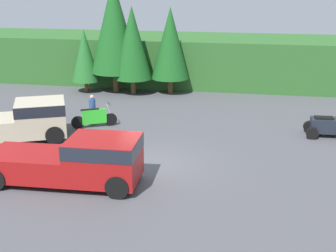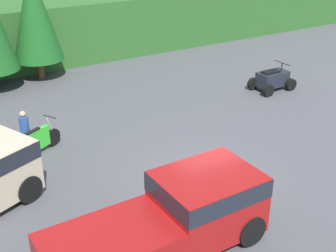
{
  "view_description": "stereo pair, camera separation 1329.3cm",
  "coord_description": "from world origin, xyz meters",
  "px_view_note": "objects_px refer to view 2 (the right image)",
  "views": [
    {
      "loc": [
        3.75,
        -17.59,
        7.54
      ],
      "look_at": [
        0.18,
        2.38,
        0.95
      ],
      "focal_mm": 50.0,
      "sensor_mm": 36.0,
      "label": 1
    },
    {
      "loc": [
        -7.49,
        -10.52,
        8.12
      ],
      "look_at": [
        0.18,
        2.38,
        0.95
      ],
      "focal_mm": 50.0,
      "sensor_mm": 36.0,
      "label": 2
    }
  ],
  "objects_px": {
    "pickup_truck_red": "(175,216)",
    "rider_person": "(25,130)",
    "dirt_bike": "(35,142)",
    "quad_atv": "(272,80)"
  },
  "relations": [
    {
      "from": "quad_atv",
      "to": "rider_person",
      "type": "xyz_separation_m",
      "value": [
        -11.81,
        -0.23,
        0.37
      ]
    },
    {
      "from": "pickup_truck_red",
      "to": "rider_person",
      "type": "bearing_deg",
      "value": 103.24
    },
    {
      "from": "pickup_truck_red",
      "to": "dirt_bike",
      "type": "height_order",
      "value": "pickup_truck_red"
    },
    {
      "from": "dirt_bike",
      "to": "quad_atv",
      "type": "xyz_separation_m",
      "value": [
        11.59,
        0.62,
        -0.0
      ]
    },
    {
      "from": "dirt_bike",
      "to": "quad_atv",
      "type": "bearing_deg",
      "value": -25.27
    },
    {
      "from": "pickup_truck_red",
      "to": "dirt_bike",
      "type": "xyz_separation_m",
      "value": [
        -1.65,
        6.7,
        -0.48
      ]
    },
    {
      "from": "pickup_truck_red",
      "to": "quad_atv",
      "type": "xyz_separation_m",
      "value": [
        9.94,
        7.32,
        -0.48
      ]
    },
    {
      "from": "dirt_bike",
      "to": "rider_person",
      "type": "bearing_deg",
      "value": 90.36
    },
    {
      "from": "pickup_truck_red",
      "to": "dirt_bike",
      "type": "relative_size",
      "value": 2.71
    },
    {
      "from": "rider_person",
      "to": "quad_atv",
      "type": "bearing_deg",
      "value": -31.93
    }
  ]
}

